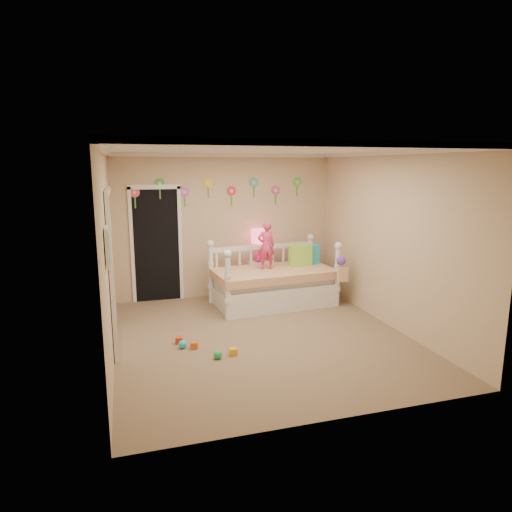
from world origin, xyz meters
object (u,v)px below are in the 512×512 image
object	(u,v)px
daybed	(273,273)
table_lamp	(259,240)
child	(266,246)
nightstand	(259,278)

from	to	relation	value
daybed	table_lamp	xyz separation A→B (m)	(-0.07, 0.66, 0.47)
table_lamp	daybed	bearing A→B (deg)	-84.20
daybed	table_lamp	bearing A→B (deg)	91.18
child	table_lamp	bearing A→B (deg)	-90.52
child	nightstand	distance (m)	0.94
child	table_lamp	size ratio (longest dim) A/B	1.35
daybed	child	xyz separation A→B (m)	(-0.11, 0.05, 0.48)
nightstand	table_lamp	distance (m)	0.72
daybed	nightstand	size ratio (longest dim) A/B	3.30
daybed	table_lamp	size ratio (longest dim) A/B	3.40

